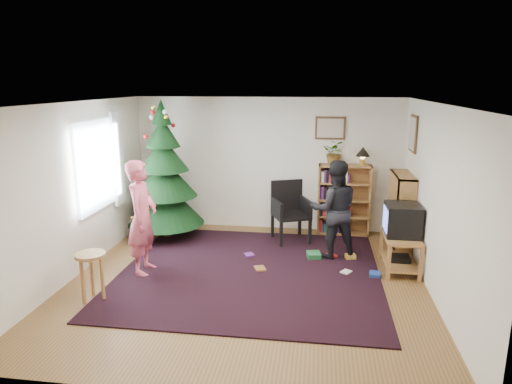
# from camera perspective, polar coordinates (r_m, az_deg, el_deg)

# --- Properties ---
(floor) EXTENTS (5.00, 5.00, 0.00)m
(floor) POSITION_cam_1_polar(r_m,az_deg,el_deg) (6.65, -1.14, -11.01)
(floor) COLOR brown
(floor) RESTS_ON ground
(ceiling) EXTENTS (5.00, 5.00, 0.00)m
(ceiling) POSITION_cam_1_polar(r_m,az_deg,el_deg) (6.05, -1.25, 11.05)
(ceiling) COLOR white
(ceiling) RESTS_ON wall_back
(wall_back) EXTENTS (5.00, 0.02, 2.50)m
(wall_back) POSITION_cam_1_polar(r_m,az_deg,el_deg) (8.66, 1.45, 3.50)
(wall_back) COLOR silver
(wall_back) RESTS_ON floor
(wall_front) EXTENTS (5.00, 0.02, 2.50)m
(wall_front) POSITION_cam_1_polar(r_m,az_deg,el_deg) (3.91, -7.11, -9.39)
(wall_front) COLOR silver
(wall_front) RESTS_ON floor
(wall_left) EXTENTS (0.02, 5.00, 2.50)m
(wall_left) POSITION_cam_1_polar(r_m,az_deg,el_deg) (7.07, -21.64, 0.22)
(wall_left) COLOR silver
(wall_left) RESTS_ON floor
(wall_right) EXTENTS (0.02, 5.00, 2.50)m
(wall_right) POSITION_cam_1_polar(r_m,az_deg,el_deg) (6.34, 21.71, -1.23)
(wall_right) COLOR silver
(wall_right) RESTS_ON floor
(rug) EXTENTS (3.80, 3.60, 0.02)m
(rug) POSITION_cam_1_polar(r_m,az_deg,el_deg) (6.91, -0.74, -9.91)
(rug) COLOR black
(rug) RESTS_ON floor
(window_pane) EXTENTS (0.04, 1.20, 1.40)m
(window_pane) POSITION_cam_1_polar(r_m,az_deg,el_deg) (7.52, -19.39, 3.12)
(window_pane) COLOR silver
(window_pane) RESTS_ON wall_left
(curtain) EXTENTS (0.06, 0.35, 1.60)m
(curtain) POSITION_cam_1_polar(r_m,az_deg,el_deg) (8.12, -16.90, 4.03)
(curtain) COLOR silver
(curtain) RESTS_ON wall_left
(picture_back) EXTENTS (0.55, 0.03, 0.42)m
(picture_back) POSITION_cam_1_polar(r_m,az_deg,el_deg) (8.48, 9.27, 7.89)
(picture_back) COLOR #4C3319
(picture_back) RESTS_ON wall_back
(picture_right) EXTENTS (0.03, 0.50, 0.60)m
(picture_right) POSITION_cam_1_polar(r_m,az_deg,el_deg) (7.90, 19.08, 6.92)
(picture_right) COLOR #4C3319
(picture_right) RESTS_ON wall_right
(christmas_tree) EXTENTS (1.37, 1.37, 2.49)m
(christmas_tree) POSITION_cam_1_polar(r_m,az_deg,el_deg) (8.29, -11.35, 1.27)
(christmas_tree) COLOR #3F2816
(christmas_tree) RESTS_ON rug
(bookshelf_back) EXTENTS (0.95, 0.30, 1.30)m
(bookshelf_back) POSITION_cam_1_polar(r_m,az_deg,el_deg) (8.58, 10.91, -0.84)
(bookshelf_back) COLOR #A17039
(bookshelf_back) RESTS_ON floor
(bookshelf_right) EXTENTS (0.30, 0.95, 1.30)m
(bookshelf_right) POSITION_cam_1_polar(r_m,az_deg,el_deg) (8.00, 17.58, -2.30)
(bookshelf_right) COLOR #A17039
(bookshelf_right) RESTS_ON floor
(tv_stand) EXTENTS (0.50, 0.90, 0.55)m
(tv_stand) POSITION_cam_1_polar(r_m,az_deg,el_deg) (7.24, 17.58, -6.79)
(tv_stand) COLOR #A17039
(tv_stand) RESTS_ON floor
(crt_tv) EXTENTS (0.50, 0.54, 0.47)m
(crt_tv) POSITION_cam_1_polar(r_m,az_deg,el_deg) (7.09, 17.82, -3.31)
(crt_tv) COLOR black
(crt_tv) RESTS_ON tv_stand
(armchair) EXTENTS (0.76, 0.78, 1.06)m
(armchair) POSITION_cam_1_polar(r_m,az_deg,el_deg) (8.15, 4.46, -2.04)
(armchair) COLOR black
(armchair) RESTS_ON rug
(stool) EXTENTS (0.38, 0.38, 0.64)m
(stool) POSITION_cam_1_polar(r_m,az_deg,el_deg) (6.29, -19.93, -8.45)
(stool) COLOR #A17039
(stool) RESTS_ON floor
(person_standing) EXTENTS (0.42, 0.63, 1.70)m
(person_standing) POSITION_cam_1_polar(r_m,az_deg,el_deg) (6.84, -14.04, -3.12)
(person_standing) COLOR #CE5268
(person_standing) RESTS_ON rug
(person_by_chair) EXTENTS (0.86, 0.72, 1.59)m
(person_by_chair) POSITION_cam_1_polar(r_m,az_deg,el_deg) (7.35, 9.77, -2.17)
(person_by_chair) COLOR black
(person_by_chair) RESTS_ON rug
(potted_plant) EXTENTS (0.48, 0.44, 0.45)m
(potted_plant) POSITION_cam_1_polar(r_m,az_deg,el_deg) (8.40, 9.81, 4.89)
(potted_plant) COLOR gray
(potted_plant) RESTS_ON bookshelf_back
(table_lamp) EXTENTS (0.25, 0.25, 0.34)m
(table_lamp) POSITION_cam_1_polar(r_m,az_deg,el_deg) (8.43, 13.22, 4.78)
(table_lamp) COLOR #A57F33
(table_lamp) RESTS_ON bookshelf_back
(floor_clutter) EXTENTS (2.14, 0.89, 0.08)m
(floor_clutter) POSITION_cam_1_polar(r_m,az_deg,el_deg) (7.24, 7.65, -8.66)
(floor_clutter) COLOR #A51E19
(floor_clutter) RESTS_ON rug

